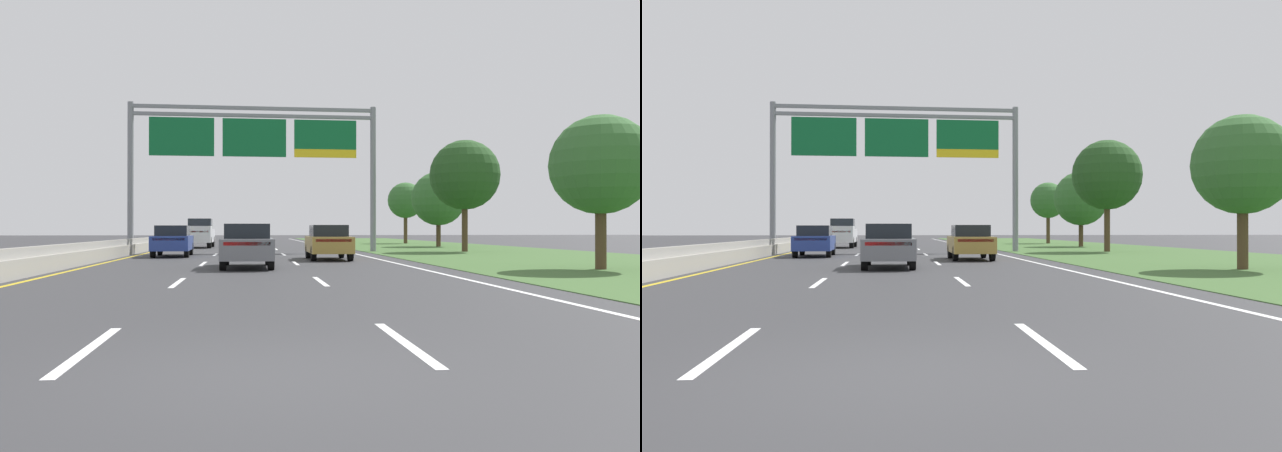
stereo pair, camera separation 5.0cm
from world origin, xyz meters
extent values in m
plane|color=#333335|center=(0.00, 35.00, 0.00)|extent=(220.00, 220.00, 0.00)
cube|color=white|center=(-1.85, 1.50, 0.00)|extent=(0.14, 3.00, 0.01)
cube|color=white|center=(-1.85, 10.50, 0.00)|extent=(0.14, 3.00, 0.01)
cube|color=white|center=(-1.85, 19.50, 0.00)|extent=(0.14, 3.00, 0.01)
cube|color=white|center=(-1.85, 28.50, 0.00)|extent=(0.14, 3.00, 0.01)
cube|color=white|center=(-1.85, 37.50, 0.00)|extent=(0.14, 3.00, 0.01)
cube|color=white|center=(-1.85, 46.50, 0.00)|extent=(0.14, 3.00, 0.01)
cube|color=white|center=(-1.85, 55.50, 0.00)|extent=(0.14, 3.00, 0.01)
cube|color=white|center=(-1.85, 64.50, 0.00)|extent=(0.14, 3.00, 0.01)
cube|color=white|center=(-1.85, 73.50, 0.00)|extent=(0.14, 3.00, 0.01)
cube|color=white|center=(-1.85, 82.50, 0.00)|extent=(0.14, 3.00, 0.01)
cube|color=white|center=(1.85, 1.50, 0.00)|extent=(0.14, 3.00, 0.01)
cube|color=white|center=(1.85, 10.50, 0.00)|extent=(0.14, 3.00, 0.01)
cube|color=white|center=(1.85, 19.50, 0.00)|extent=(0.14, 3.00, 0.01)
cube|color=white|center=(1.85, 28.50, 0.00)|extent=(0.14, 3.00, 0.01)
cube|color=white|center=(1.85, 37.50, 0.00)|extent=(0.14, 3.00, 0.01)
cube|color=white|center=(1.85, 46.50, 0.00)|extent=(0.14, 3.00, 0.01)
cube|color=white|center=(1.85, 55.50, 0.00)|extent=(0.14, 3.00, 0.01)
cube|color=white|center=(1.85, 64.50, 0.00)|extent=(0.14, 3.00, 0.01)
cube|color=white|center=(1.85, 73.50, 0.00)|extent=(0.14, 3.00, 0.01)
cube|color=white|center=(1.85, 82.50, 0.00)|extent=(0.14, 3.00, 0.01)
cube|color=white|center=(5.90, 35.00, 0.00)|extent=(0.16, 106.00, 0.01)
cube|color=gold|center=(-5.90, 35.00, 0.00)|extent=(0.16, 106.00, 0.01)
cube|color=#3D602D|center=(13.95, 35.00, 0.01)|extent=(14.00, 110.00, 0.02)
cube|color=#99968E|center=(-6.60, 35.00, 0.28)|extent=(0.60, 110.00, 0.55)
cube|color=#99968E|center=(-6.60, 35.00, 0.70)|extent=(0.25, 110.00, 0.30)
cylinder|color=gray|center=(-7.05, 32.43, 4.49)|extent=(0.36, 0.36, 8.99)
cylinder|color=gray|center=(7.65, 32.43, 4.49)|extent=(0.36, 0.36, 8.99)
cube|color=gray|center=(0.30, 32.43, 8.76)|extent=(14.70, 0.24, 0.20)
cube|color=gray|center=(0.30, 32.43, 8.31)|extent=(14.70, 0.24, 0.20)
cube|color=#0C602D|center=(-4.03, 32.25, 6.94)|extent=(3.83, 0.12, 2.30)
cube|color=#0C602D|center=(0.30, 32.25, 6.94)|extent=(3.83, 0.12, 2.30)
cube|color=#0C602D|center=(4.63, 32.25, 7.19)|extent=(3.83, 0.12, 1.80)
cube|color=yellow|center=(4.63, 32.25, 6.04)|extent=(3.83, 0.12, 0.50)
cube|color=silver|center=(-3.75, 42.10, 0.92)|extent=(2.02, 5.41, 1.00)
cube|color=black|center=(-3.75, 42.95, 1.81)|extent=(1.73, 1.91, 0.78)
cube|color=#B21414|center=(-3.76, 39.44, 1.22)|extent=(1.68, 0.09, 0.12)
cube|color=silver|center=(-3.76, 40.37, 1.52)|extent=(2.01, 1.95, 0.20)
cylinder|color=black|center=(-4.59, 43.94, 0.42)|extent=(0.30, 0.84, 0.84)
cylinder|color=black|center=(-2.89, 43.93, 0.42)|extent=(0.30, 0.84, 0.84)
cylinder|color=black|center=(-4.61, 40.27, 0.42)|extent=(0.30, 0.84, 0.84)
cylinder|color=black|center=(-2.91, 40.26, 0.42)|extent=(0.30, 0.84, 0.84)
cube|color=#A38438|center=(3.56, 22.42, 0.69)|extent=(1.89, 4.43, 0.72)
cube|color=black|center=(3.56, 22.37, 1.31)|extent=(1.60, 2.32, 0.52)
cube|color=#B21414|center=(3.53, 20.26, 0.91)|extent=(1.53, 0.10, 0.12)
cylinder|color=black|center=(2.79, 23.93, 0.33)|extent=(0.23, 0.66, 0.66)
cylinder|color=black|center=(4.39, 23.90, 0.33)|extent=(0.23, 0.66, 0.66)
cylinder|color=black|center=(2.74, 20.94, 0.33)|extent=(0.23, 0.66, 0.66)
cylinder|color=black|center=(4.34, 20.91, 0.33)|extent=(0.23, 0.66, 0.66)
cube|color=#B2B5BA|center=(0.20, 47.25, 0.69)|extent=(1.86, 4.42, 0.72)
cube|color=black|center=(0.20, 47.20, 1.31)|extent=(1.59, 2.32, 0.52)
cube|color=#B21414|center=(0.22, 45.10, 0.91)|extent=(1.53, 0.10, 0.12)
cylinder|color=black|center=(-0.62, 48.74, 0.33)|extent=(0.23, 0.66, 0.66)
cylinder|color=black|center=(0.98, 48.76, 0.33)|extent=(0.23, 0.66, 0.66)
cylinder|color=black|center=(-0.59, 45.75, 0.33)|extent=(0.23, 0.66, 0.66)
cylinder|color=black|center=(1.01, 45.77, 0.33)|extent=(0.23, 0.66, 0.66)
cube|color=slate|center=(-0.09, 16.77, 0.69)|extent=(1.82, 4.40, 0.72)
cube|color=black|center=(-0.09, 16.72, 1.31)|extent=(1.57, 2.30, 0.52)
cube|color=#B21414|center=(-0.09, 14.61, 0.91)|extent=(1.53, 0.08, 0.12)
cylinder|color=black|center=(-0.89, 18.26, 0.33)|extent=(0.22, 0.66, 0.66)
cylinder|color=black|center=(0.71, 18.26, 0.33)|extent=(0.22, 0.66, 0.66)
cylinder|color=black|center=(-0.89, 15.27, 0.33)|extent=(0.22, 0.66, 0.66)
cylinder|color=black|center=(0.71, 15.27, 0.33)|extent=(0.22, 0.66, 0.66)
cube|color=navy|center=(-3.89, 26.62, 0.69)|extent=(1.94, 4.45, 0.72)
cube|color=black|center=(-3.89, 26.57, 1.31)|extent=(1.63, 2.34, 0.52)
cube|color=#B21414|center=(-3.83, 24.46, 0.91)|extent=(1.53, 0.12, 0.12)
cylinder|color=black|center=(-4.73, 28.09, 0.33)|extent=(0.24, 0.67, 0.66)
cylinder|color=black|center=(-3.13, 28.13, 0.33)|extent=(0.24, 0.67, 0.66)
cylinder|color=black|center=(-4.65, 25.10, 0.33)|extent=(0.24, 0.67, 0.66)
cylinder|color=black|center=(-3.05, 25.14, 0.33)|extent=(0.24, 0.67, 0.66)
cylinder|color=#4C3823|center=(11.88, 14.17, 1.11)|extent=(0.36, 0.36, 2.23)
sphere|color=#33662D|center=(11.88, 14.17, 3.58)|extent=(3.39, 3.39, 3.39)
cylinder|color=#4C3823|center=(13.09, 31.14, 1.50)|extent=(0.36, 0.36, 3.00)
sphere|color=#234C1E|center=(13.09, 31.14, 4.71)|extent=(4.27, 4.27, 4.27)
cylinder|color=#4C3823|center=(14.92, 42.42, 1.06)|extent=(0.36, 0.36, 2.12)
sphere|color=#33662D|center=(14.92, 42.42, 3.83)|extent=(4.29, 4.29, 4.29)
cylinder|color=#4C3823|center=(15.10, 53.64, 1.41)|extent=(0.36, 0.36, 2.82)
sphere|color=#33662D|center=(15.10, 53.64, 4.21)|extent=(3.47, 3.47, 3.47)
camera|label=1|loc=(-0.02, -5.94, 1.37)|focal=35.22mm
camera|label=2|loc=(0.02, -5.94, 1.37)|focal=35.22mm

